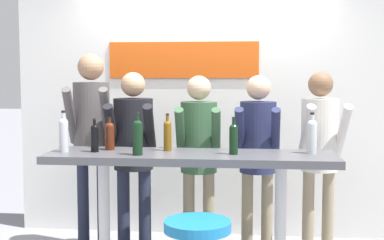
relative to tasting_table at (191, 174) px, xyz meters
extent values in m
cube|color=silver|center=(0.00, 1.33, 0.45)|extent=(3.84, 0.10, 2.61)
cube|color=#DB5114|center=(-0.21, 1.27, 0.92)|extent=(1.50, 0.02, 0.36)
cube|color=#4C4C51|center=(0.00, 0.00, 0.14)|extent=(2.24, 0.59, 0.06)
cylinder|color=silver|center=(-0.69, 0.00, -0.35)|extent=(0.09, 0.09, 0.96)
cylinder|color=silver|center=(0.69, 0.00, -0.35)|extent=(0.09, 0.09, 0.96)
cylinder|color=#1972B2|center=(0.11, -0.64, -0.22)|extent=(0.45, 0.45, 0.07)
cylinder|color=#23283D|center=(-1.06, 0.62, -0.42)|extent=(0.10, 0.10, 0.87)
cylinder|color=#23283D|center=(-0.88, 0.64, -0.42)|extent=(0.10, 0.10, 0.87)
cylinder|color=#514C4C|center=(-0.97, 0.63, 0.36)|extent=(0.37, 0.37, 0.69)
sphere|color=#9E7556|center=(-0.97, 0.63, 0.84)|extent=(0.24, 0.24, 0.24)
cylinder|color=#514C4C|center=(-1.10, 0.44, 0.41)|extent=(0.13, 0.41, 0.53)
cylinder|color=#514C4C|center=(-0.80, 0.48, 0.41)|extent=(0.13, 0.41, 0.53)
cylinder|color=#23283D|center=(-0.67, 0.55, -0.46)|extent=(0.11, 0.11, 0.79)
cylinder|color=#23283D|center=(-0.48, 0.56, -0.46)|extent=(0.11, 0.11, 0.79)
cylinder|color=black|center=(-0.57, 0.55, 0.25)|extent=(0.37, 0.37, 0.63)
sphere|color=tan|center=(-0.57, 0.55, 0.68)|extent=(0.21, 0.21, 0.21)
cylinder|color=black|center=(-0.73, 0.39, 0.29)|extent=(0.11, 0.38, 0.49)
cylinder|color=black|center=(-0.40, 0.41, 0.29)|extent=(0.11, 0.38, 0.49)
cylinder|color=gray|center=(-0.08, 0.54, -0.47)|extent=(0.10, 0.10, 0.78)
cylinder|color=gray|center=(0.10, 0.55, -0.47)|extent=(0.10, 0.10, 0.78)
cylinder|color=#335638|center=(0.01, 0.55, 0.23)|extent=(0.34, 0.34, 0.62)
sphere|color=#D6AD89|center=(0.01, 0.55, 0.66)|extent=(0.21, 0.21, 0.21)
cylinder|color=#335638|center=(-0.13, 0.39, 0.27)|extent=(0.10, 0.37, 0.47)
cylinder|color=#335638|center=(0.17, 0.40, 0.27)|extent=(0.10, 0.37, 0.47)
cylinder|color=gray|center=(0.44, 0.59, -0.47)|extent=(0.10, 0.10, 0.78)
cylinder|color=gray|center=(0.61, 0.58, -0.47)|extent=(0.10, 0.10, 0.78)
cylinder|color=#23284C|center=(0.53, 0.58, 0.23)|extent=(0.33, 0.33, 0.62)
sphere|color=#D6AD89|center=(0.53, 0.58, 0.66)|extent=(0.21, 0.21, 0.21)
cylinder|color=#23284C|center=(0.37, 0.44, 0.27)|extent=(0.09, 0.37, 0.47)
cylinder|color=#23284C|center=(0.67, 0.43, 0.27)|extent=(0.09, 0.37, 0.47)
cylinder|color=gray|center=(0.97, 0.62, -0.46)|extent=(0.10, 0.10, 0.79)
cylinder|color=gray|center=(1.15, 0.64, -0.46)|extent=(0.10, 0.10, 0.79)
cylinder|color=beige|center=(1.06, 0.63, 0.25)|extent=(0.36, 0.36, 0.63)
sphere|color=brown|center=(1.06, 0.63, 0.69)|extent=(0.22, 0.22, 0.22)
cylinder|color=beige|center=(0.93, 0.46, 0.30)|extent=(0.12, 0.38, 0.48)
cylinder|color=beige|center=(1.23, 0.50, 0.30)|extent=(0.12, 0.38, 0.48)
cylinder|color=black|center=(-0.76, -0.02, 0.26)|extent=(0.06, 0.06, 0.19)
sphere|color=black|center=(-0.76, -0.02, 0.35)|extent=(0.06, 0.06, 0.06)
cylinder|color=black|center=(-0.76, -0.02, 0.38)|extent=(0.02, 0.02, 0.07)
cylinder|color=black|center=(-0.76, -0.02, 0.42)|extent=(0.03, 0.03, 0.01)
cylinder|color=#B7BCC1|center=(0.93, 0.08, 0.28)|extent=(0.08, 0.08, 0.22)
sphere|color=#B7BCC1|center=(0.93, 0.08, 0.39)|extent=(0.08, 0.08, 0.08)
cylinder|color=#B7BCC1|center=(0.93, 0.08, 0.43)|extent=(0.03, 0.03, 0.08)
cylinder|color=black|center=(0.93, 0.08, 0.48)|extent=(0.03, 0.03, 0.02)
cylinder|color=#B7BCC1|center=(-1.00, -0.04, 0.28)|extent=(0.07, 0.07, 0.23)
sphere|color=#B7BCC1|center=(-1.00, -0.04, 0.39)|extent=(0.07, 0.07, 0.07)
cylinder|color=#B7BCC1|center=(-1.00, -0.04, 0.43)|extent=(0.03, 0.03, 0.08)
cylinder|color=black|center=(-1.00, -0.04, 0.48)|extent=(0.03, 0.03, 0.02)
cylinder|color=black|center=(0.33, -0.03, 0.27)|extent=(0.07, 0.07, 0.20)
sphere|color=black|center=(0.33, -0.03, 0.37)|extent=(0.07, 0.07, 0.07)
cylinder|color=black|center=(0.33, -0.03, 0.40)|extent=(0.03, 0.03, 0.07)
cylinder|color=black|center=(0.33, -0.03, 0.44)|extent=(0.03, 0.03, 0.01)
cylinder|color=brown|center=(-0.20, 0.11, 0.27)|extent=(0.06, 0.06, 0.21)
sphere|color=brown|center=(-0.20, 0.11, 0.37)|extent=(0.06, 0.06, 0.06)
cylinder|color=brown|center=(-0.20, 0.11, 0.41)|extent=(0.02, 0.02, 0.07)
cylinder|color=black|center=(-0.20, 0.11, 0.46)|extent=(0.03, 0.03, 0.02)
cylinder|color=#4C1E0F|center=(-0.67, 0.11, 0.26)|extent=(0.08, 0.08, 0.18)
sphere|color=#4C1E0F|center=(-0.67, 0.11, 0.35)|extent=(0.08, 0.08, 0.08)
cylinder|color=#4C1E0F|center=(-0.67, 0.11, 0.38)|extent=(0.03, 0.03, 0.07)
cylinder|color=black|center=(-0.67, 0.11, 0.42)|extent=(0.03, 0.03, 0.01)
cylinder|color=black|center=(-0.39, -0.14, 0.28)|extent=(0.08, 0.08, 0.23)
sphere|color=black|center=(-0.39, -0.14, 0.39)|extent=(0.08, 0.08, 0.08)
cylinder|color=black|center=(-0.39, -0.14, 0.43)|extent=(0.03, 0.03, 0.08)
cylinder|color=black|center=(-0.39, -0.14, 0.48)|extent=(0.03, 0.03, 0.02)
camera|label=1|loc=(0.44, -4.08, 0.78)|focal=50.00mm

